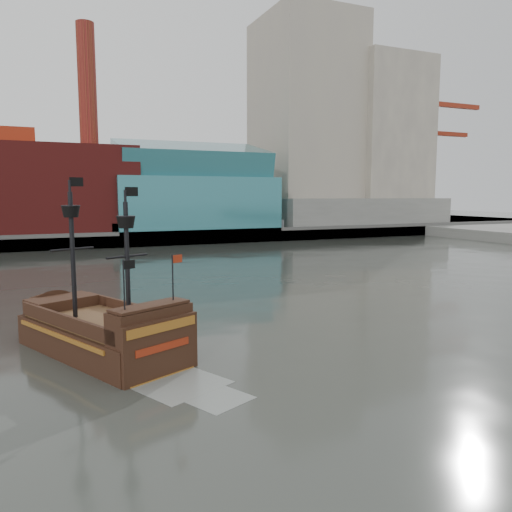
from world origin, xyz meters
name	(u,v)px	position (x,y,z in m)	size (l,w,h in m)	color
ground	(374,350)	(0.00, 0.00, 0.00)	(400.00, 400.00, 0.00)	#2B2D28
promenade_far	(122,230)	(0.00, 92.00, 1.00)	(220.00, 60.00, 2.00)	slate
seawall	(149,239)	(0.00, 62.50, 1.30)	(220.00, 1.00, 2.60)	#4C4C49
skyline	(149,119)	(5.21, 84.56, 24.55)	(149.00, 45.00, 62.00)	brown
crane_a	(429,155)	(78.63, 82.00, 19.11)	(22.50, 4.00, 32.25)	slate
crane_b	(430,171)	(88.23, 92.00, 15.57)	(19.10, 4.00, 26.25)	slate
pirate_ship	(103,338)	(-14.27, 5.34, 0.95)	(9.57, 14.40, 10.44)	black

